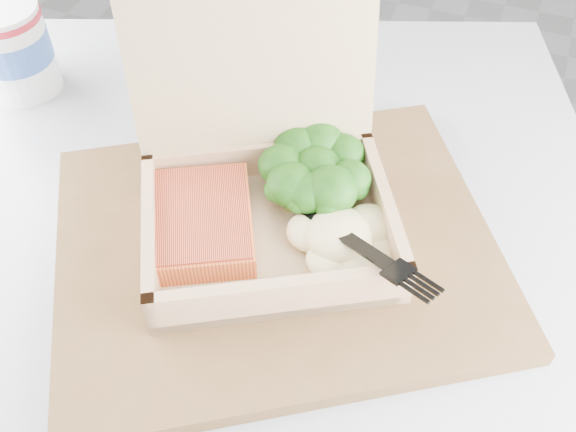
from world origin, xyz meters
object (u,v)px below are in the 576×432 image
at_px(cafe_table, 240,346).
at_px(serving_tray, 276,247).
at_px(takeout_container, 264,175).
at_px(paper_cup, 13,47).

relative_size(cafe_table, serving_tray, 2.47).
relative_size(cafe_table, takeout_container, 3.35).
relative_size(takeout_container, paper_cup, 2.76).
xyz_separation_m(serving_tray, paper_cup, (-0.35, 0.12, 0.05)).
xyz_separation_m(serving_tray, takeout_container, (-0.02, 0.03, 0.06)).
xyz_separation_m(cafe_table, serving_tray, (0.04, 0.01, 0.19)).
relative_size(serving_tray, takeout_container, 1.36).
relative_size(serving_tray, paper_cup, 3.75).
height_order(takeout_container, paper_cup, takeout_container).
bearing_deg(cafe_table, paper_cup, 157.30).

